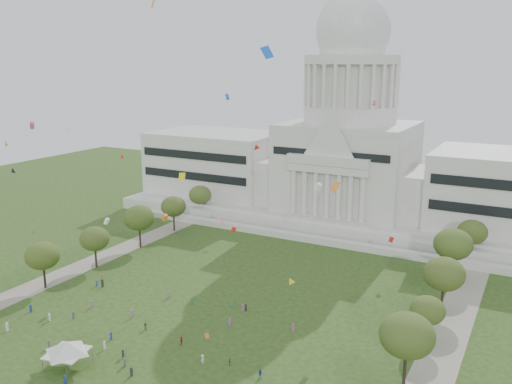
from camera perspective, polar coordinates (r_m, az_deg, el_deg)
ground at (r=107.30m, az=-12.06°, el=-17.67°), size 400.00×400.00×0.00m
capitol at (r=195.15m, az=9.62°, el=3.65°), size 160.00×64.50×91.30m
path_left at (r=157.26m, az=-18.47°, el=-7.71°), size 8.00×160.00×0.04m
path_right at (r=113.82m, az=18.75°, el=-16.18°), size 8.00×160.00×0.04m
row_tree_l_2 at (r=144.51m, az=-21.56°, el=-6.26°), size 8.42×8.42×11.97m
row_tree_r_2 at (r=98.89m, az=15.62°, el=-14.34°), size 9.55×9.55×13.58m
row_tree_l_3 at (r=154.42m, az=-16.64°, el=-4.74°), size 8.12×8.12×11.55m
row_tree_r_3 at (r=115.08m, az=17.62°, el=-11.79°), size 7.01×7.01×9.98m
row_tree_l_4 at (r=166.97m, az=-12.21°, el=-2.68°), size 9.29×9.29×13.21m
row_tree_r_4 at (r=128.37m, az=19.20°, el=-8.16°), size 9.19×9.19×13.06m
row_tree_l_5 at (r=181.82m, az=-8.69°, el=-1.52°), size 8.33×8.33×11.85m
row_tree_r_5 at (r=147.17m, az=20.04°, el=-5.20°), size 9.82×9.82×13.96m
row_tree_l_6 at (r=197.04m, az=-5.92°, el=-0.31°), size 8.19×8.19×11.64m
row_tree_r_6 at (r=164.36m, az=21.81°, el=-3.94°), size 8.42×8.42×11.97m
event_tent at (r=109.22m, az=-19.32°, el=-15.14°), size 11.09×11.09×5.22m
person_2 at (r=101.92m, az=0.46°, el=-18.60°), size 0.94×0.74×1.69m
person_3 at (r=106.59m, az=-5.65°, el=-17.09°), size 0.64×1.17×1.77m
person_4 at (r=113.07m, az=-7.86°, el=-15.23°), size 0.84×1.18×1.82m
person_5 at (r=110.71m, az=-13.82°, el=-16.21°), size 1.69×1.42×1.73m
person_7 at (r=105.38m, az=-19.47°, el=-18.20°), size 0.88×0.82×1.96m
person_8 at (r=119.87m, az=-11.57°, el=-13.66°), size 0.85×0.54×1.72m
person_10 at (r=105.63m, az=-2.80°, el=-17.42°), size 0.81×1.02×1.53m
distant_crowd at (r=124.04m, az=-12.68°, el=-12.75°), size 56.58×33.37×1.95m
kite_swarm at (r=101.08m, az=-11.74°, el=-1.70°), size 81.24×105.91×64.73m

